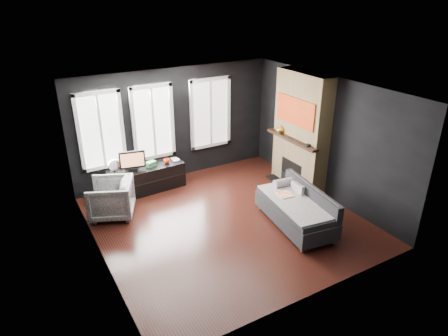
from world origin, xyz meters
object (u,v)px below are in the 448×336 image
monitor (132,160)px  mug (167,161)px  armchair (111,197)px  media_console (147,179)px  mantel_vase (280,129)px  sofa (296,207)px  book (172,156)px

monitor → mug: size_ratio=4.30×
mug → monitor: bearing=178.4°
armchair → media_console: (1.02, 0.71, -0.14)m
mug → mantel_vase: size_ratio=0.72×
media_console → monitor: size_ratio=2.96×
armchair → sofa: bearing=78.3°
sofa → armchair: (-3.05, 2.18, 0.04)m
sofa → media_console: (-2.03, 2.89, -0.10)m
monitor → book: 0.99m
sofa → book: 3.26m
media_console → monitor: 0.64m
armchair → mug: 1.67m
mug → mantel_vase: (2.48, -1.00, 0.66)m
sofa → armchair: 3.75m
armchair → mantel_vase: mantel_vase is taller
armchair → media_console: 1.25m
sofa → media_console: 3.53m
mantel_vase → monitor: bearing=162.7°
mug → book: bearing=31.1°
sofa → mantel_vase: bearing=70.2°
media_console → book: (0.67, 0.06, 0.41)m
mug → book: book is taller
mantel_vase → armchair: bearing=175.1°
book → mantel_vase: (2.31, -1.11, 0.61)m
sofa → monitor: monitor is taller
sofa → mug: sofa is taller
mug → mantel_vase: 2.76m
book → monitor: bearing=-175.1°
media_console → book: 0.79m
sofa → mug: 3.24m
media_console → mantel_vase: (2.98, -1.05, 1.02)m
sofa → book: (-1.36, 2.95, 0.31)m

